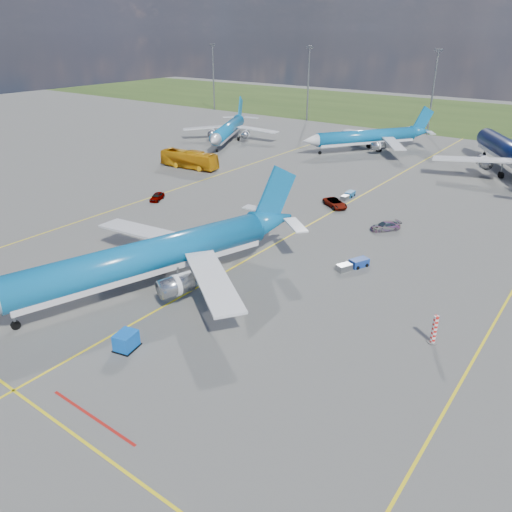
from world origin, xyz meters
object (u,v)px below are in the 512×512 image
Objects in this scene: bg_jet_nw at (228,142)px; bg_jet_nnw at (365,151)px; bg_jet_n at (509,174)px; baggage_tug_c at (348,195)px; service_car_b at (335,203)px; service_car_a at (157,197)px; apron_bus at (189,159)px; baggage_tug_w at (354,264)px; uld_container at (126,341)px; main_airliner at (149,288)px; service_car_c at (385,226)px; warning_post at (434,329)px.

bg_jet_nnw is at bearing -6.03° from bg_jet_nw.
bg_jet_n reaches higher than baggage_tug_c.
service_car_a is at bearing 152.08° from service_car_b.
bg_jet_nw is 27.92m from apron_bus.
bg_jet_n is 11.85× the size of service_car_a.
baggage_tug_w is at bearing -65.15° from bg_jet_nw.
bg_jet_nw is at bearing 110.77° from uld_container.
service_car_a is 31.15m from service_car_b.
bg_jet_n reaches higher than main_airliner.
service_car_b is at bearing 147.47° from baggage_tug_w.
service_car_b is 6.05m from baggage_tug_c.
service_car_b is 1.12× the size of baggage_tug_w.
service_car_c is at bearing 47.86° from bg_jet_n.
bg_jet_nnw is 33.79m from bg_jet_n.
main_airliner is at bearing -96.67° from baggage_tug_c.
baggage_tug_c is (-11.76, 11.01, -0.22)m from service_car_c.
warning_post is at bearing -39.28° from service_car_a.
warning_post is 0.76× the size of service_car_a.
baggage_tug_w is at bearing 142.27° from warning_post.
uld_container is 43.99m from service_car_c.
service_car_b is (3.60, 38.90, 0.73)m from main_airliner.
bg_jet_nw is 0.84× the size of main_airliner.
uld_container is 30.31m from baggage_tug_w.
bg_jet_nw reaches higher than service_car_a.
baggage_tug_w is (13.21, -19.56, -0.25)m from service_car_b.
warning_post is 0.64× the size of baggage_tug_w.
bg_jet_nw is 69.01m from service_car_c.
baggage_tug_w is (40.26, -4.11, -0.20)m from service_car_a.
baggage_tug_w is at bearing -64.48° from baggage_tug_c.
bg_jet_nw reaches higher than service_car_b.
service_car_b is (48.20, -30.16, 0.73)m from bg_jet_nw.
bg_jet_nw is at bearing 15.47° from apron_bus.
service_car_c reaches higher than baggage_tug_w.
service_car_a is (-46.27, -55.71, 0.68)m from bg_jet_n.
service_car_a is 0.94× the size of baggage_tug_c.
baggage_tug_c is (-19.80, -34.24, 0.44)m from bg_jet_n.
main_airliner is 9.34× the size of baggage_tug_w.
warning_post is 96.25m from bg_jet_nw.
uld_container is 48.50m from service_car_b.
service_car_c is at bearing 83.41° from main_airliner.
bg_jet_nw is at bearing 150.31° from baggage_tug_c.
service_car_a is (21.16, -45.61, 0.68)m from bg_jet_nw.
baggage_tug_c is at bearing 103.11° from main_airliner.
uld_container reaches higher than baggage_tug_w.
bg_jet_nnw reaches higher than service_car_c.
bg_jet_nnw is (-41.33, 72.61, -1.50)m from warning_post.
bg_jet_n is 22.39× the size of uld_container.
warning_post is at bearing -25.79° from bg_jet_nnw.
bg_jet_nw reaches higher than warning_post.
service_car_a is (-23.45, 23.45, 0.68)m from main_airliner.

